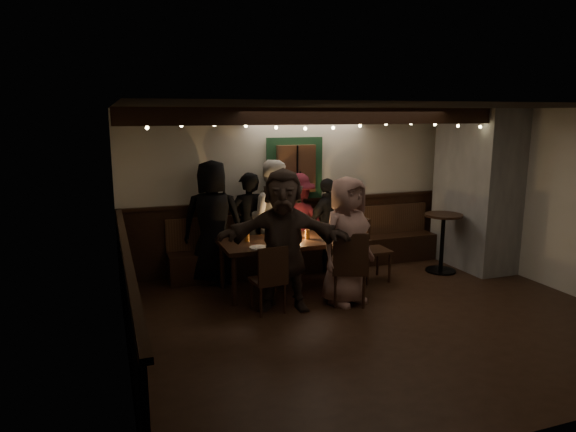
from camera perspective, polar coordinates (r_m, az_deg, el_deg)
name	(u,v)px	position (r m, az deg, el deg)	size (l,w,h in m)	color
room	(395,209)	(8.06, 11.77, 0.73)	(6.02, 5.01, 2.62)	black
dining_table	(293,244)	(7.40, 0.51, -3.09)	(2.08, 0.89, 0.90)	black
chair_near_left	(270,276)	(6.55, -1.98, -6.63)	(0.44, 0.44, 0.90)	black
chair_near_right	(349,264)	(6.83, 6.85, -5.37)	(0.59, 0.59, 1.02)	black
chair_end	(368,245)	(7.89, 8.86, -3.16)	(0.46, 0.46, 1.01)	black
high_top	(443,235)	(8.61, 16.80, -2.08)	(0.60, 0.60, 0.95)	black
person_a	(213,222)	(7.74, -8.34, -0.69)	(0.91, 0.59, 1.86)	black
person_b	(248,226)	(7.94, -4.42, -1.07)	(0.60, 0.39, 1.65)	black
person_c	(271,219)	(7.99, -1.85, -0.29)	(0.89, 0.69, 1.83)	silver
person_d	(297,223)	(8.19, 1.03, -0.81)	(1.04, 0.60, 1.60)	#430F17
person_e	(328,224)	(8.35, 4.48, -0.95)	(0.89, 0.37, 1.51)	black
person_f	(283,240)	(6.61, -0.54, -2.68)	(1.71, 0.55, 1.85)	#362821
person_g	(347,241)	(6.86, 6.52, -2.77)	(0.84, 0.55, 1.72)	#A2756A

